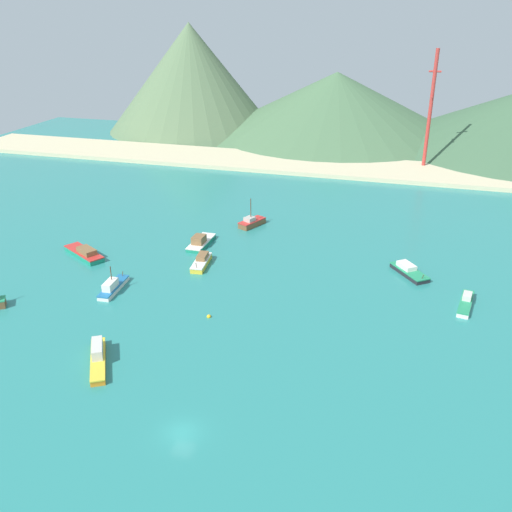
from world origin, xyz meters
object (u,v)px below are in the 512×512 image
Objects in this scene: fishing_boat_5 at (98,357)px; fishing_boat_7 at (202,262)px; fishing_boat_0 at (85,253)px; fishing_boat_2 at (113,287)px; fishing_boat_4 at (252,222)px; fishing_boat_3 at (466,303)px; radio_tower at (430,110)px; buoy_0 at (209,317)px; fishing_boat_1 at (200,242)px; fishing_boat_6 at (409,271)px.

fishing_boat_5 reaches higher than fishing_boat_7.
fishing_boat_0 is 16.92m from fishing_boat_2.
fishing_boat_4 reaches higher than fishing_boat_5.
fishing_boat_3 is 0.89× the size of fishing_boat_5.
fishing_boat_5 is at bearing -110.01° from radio_tower.
fishing_boat_7 reaches higher than fishing_boat_3.
buoy_0 is (4.73, -40.47, -0.74)m from fishing_boat_4.
fishing_boat_0 is at bearing -136.92° from fishing_boat_4.
buoy_0 is at bearing -11.48° from fishing_boat_2.
fishing_boat_1 is at bearing -117.24° from fishing_boat_4.
fishing_boat_1 reaches higher than fishing_boat_7.
fishing_boat_3 is 47.70m from fishing_boat_7.
fishing_boat_3 is at bearing 20.88° from buoy_0.
radio_tower reaches higher than fishing_boat_0.
fishing_boat_3 is 42.28m from buoy_0.
fishing_boat_7 is (2.41, 33.73, -0.12)m from fishing_boat_5.
fishing_boat_7 is at bearing 85.92° from fishing_boat_5.
buoy_0 is at bearing -65.70° from fishing_boat_7.
fishing_boat_0 is 1.26× the size of fishing_boat_6.
fishing_boat_7 is 92.93m from radio_tower.
fishing_boat_6 is 77.35m from radio_tower.
fishing_boat_4 reaches higher than fishing_boat_0.
buoy_0 is (8.11, -17.96, -0.64)m from fishing_boat_7.
fishing_boat_4 is at bearing -121.38° from radio_tower.
radio_tower is (39.83, 82.27, 16.77)m from fishing_boat_7.
fishing_boat_3 is at bearing -3.48° from fishing_boat_7.
fishing_boat_6 is (49.18, 20.88, -0.14)m from fishing_boat_2.
fishing_boat_2 is 1.11× the size of fishing_boat_7.
fishing_boat_0 is 23.02m from fishing_boat_1.
fishing_boat_1 reaches higher than fishing_boat_3.
radio_tower reaches higher than fishing_boat_6.
fishing_boat_1 is 1.17× the size of fishing_boat_7.
fishing_boat_1 is 1.05× the size of fishing_boat_2.
fishing_boat_4 is at bearing 43.08° from fishing_boat_0.
fishing_boat_4 is at bearing 62.76° from fishing_boat_1.
fishing_boat_4 reaches higher than fishing_boat_7.
fishing_boat_1 is at bearing 167.06° from fishing_boat_3.
fishing_boat_7 is at bearing 6.46° from fishing_boat_0.
fishing_boat_0 is 1.49× the size of fishing_boat_4.
fishing_boat_7 is 11.67× the size of buoy_0.
fishing_boat_7 reaches higher than fishing_boat_6.
fishing_boat_2 is 1.04× the size of fishing_boat_6.
fishing_boat_4 is at bearing 84.12° from fishing_boat_5.
fishing_boat_6 is (61.67, 9.47, -0.11)m from fishing_boat_0.
fishing_boat_0 is 1.35× the size of fishing_boat_7.
fishing_boat_0 reaches higher than fishing_boat_3.
radio_tower reaches higher than buoy_0.
fishing_boat_3 is at bearing 31.65° from fishing_boat_5.
fishing_boat_5 is at bearing -55.77° from fishing_boat_0.
fishing_boat_5 is 124.57m from radio_tower.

